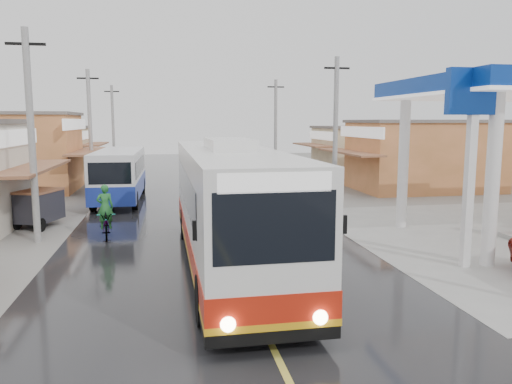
% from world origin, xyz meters
% --- Properties ---
extents(ground, '(120.00, 120.00, 0.00)m').
position_xyz_m(ground, '(0.00, 0.00, 0.00)').
color(ground, slate).
rests_on(ground, ground).
extents(road, '(12.00, 90.00, 0.02)m').
position_xyz_m(road, '(0.00, 15.00, 0.01)').
color(road, black).
rests_on(road, ground).
extents(centre_line, '(0.15, 90.00, 0.01)m').
position_xyz_m(centre_line, '(0.00, 15.00, 0.02)').
color(centre_line, '#D8CC4C').
rests_on(centre_line, road).
extents(shopfronts_right, '(11.00, 44.00, 4.80)m').
position_xyz_m(shopfronts_right, '(15.00, 12.00, 0.00)').
color(shopfronts_right, beige).
rests_on(shopfronts_right, ground).
extents(utility_poles_left, '(1.60, 50.00, 8.00)m').
position_xyz_m(utility_poles_left, '(-7.00, 16.00, 0.00)').
color(utility_poles_left, gray).
rests_on(utility_poles_left, ground).
extents(utility_poles_right, '(1.60, 36.00, 8.00)m').
position_xyz_m(utility_poles_right, '(7.00, 15.00, 0.00)').
color(utility_poles_right, gray).
rests_on(utility_poles_right, ground).
extents(coach_bus, '(3.05, 13.01, 4.05)m').
position_xyz_m(coach_bus, '(-0.14, 4.45, 1.95)').
color(coach_bus, silver).
rests_on(coach_bus, road).
extents(second_bus, '(2.54, 8.89, 2.94)m').
position_xyz_m(second_bus, '(-4.71, 18.57, 1.58)').
color(second_bus, silver).
rests_on(second_bus, road).
extents(cyclist, '(0.92, 2.08, 2.17)m').
position_xyz_m(cyclist, '(-4.46, 9.19, 0.71)').
color(cyclist, black).
rests_on(cyclist, ground).
extents(tricycle_near, '(2.01, 2.49, 1.65)m').
position_xyz_m(tricycle_near, '(-7.57, 11.84, 0.94)').
color(tricycle_near, '#26262D').
rests_on(tricycle_near, ground).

